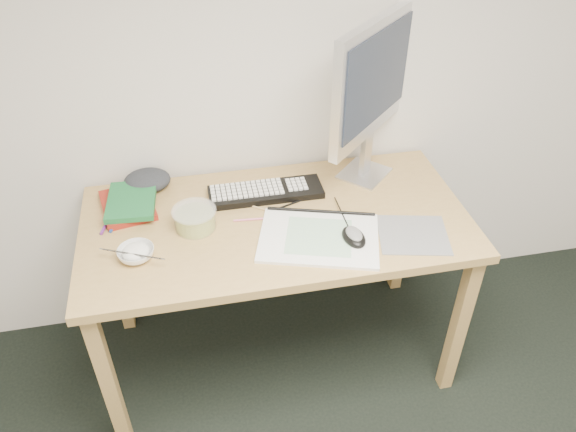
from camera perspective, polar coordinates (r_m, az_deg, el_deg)
name	(u,v)px	position (r m, az deg, el deg)	size (l,w,h in m)	color
desk	(277,236)	(2.09, -1.17, -2.07)	(1.40, 0.70, 0.75)	tan
mousepad	(413,235)	(2.01, 12.59, -1.87)	(0.24, 0.22, 0.00)	slate
sketchpad	(319,238)	(1.95, 3.15, -2.22)	(0.41, 0.29, 0.01)	white
keyboard	(266,192)	(2.15, -2.28, 2.44)	(0.44, 0.14, 0.03)	black
monitor	(373,83)	(2.11, 8.61, 13.20)	(0.41, 0.41, 0.63)	silver
mouse	(354,234)	(1.93, 6.72, -1.84)	(0.07, 0.12, 0.04)	black
rice_bowl	(136,254)	(1.93, -15.17, -3.70)	(0.12, 0.12, 0.04)	silver
chopsticks	(132,254)	(1.89, -15.57, -3.74)	(0.02, 0.02, 0.22)	#BBBABD
fruit_tub	(195,219)	(2.00, -9.44, -0.28)	(0.16, 0.16, 0.08)	#E2B850
book_red	(128,205)	(2.17, -15.98, 1.04)	(0.18, 0.24, 0.02)	maroon
book_green	(131,201)	(2.14, -15.62, 1.48)	(0.17, 0.24, 0.02)	#186231
cloth_lump	(147,181)	(2.25, -14.11, 3.51)	(0.15, 0.12, 0.06)	#24272B
pencil_pink	(260,219)	(2.03, -2.89, -0.28)	(0.01, 0.01, 0.19)	pink
pencil_tan	(267,210)	(2.07, -2.16, 0.57)	(0.01, 0.01, 0.18)	tan
pencil_black	(299,201)	(2.12, 1.10, 1.52)	(0.01, 0.01, 0.18)	black
marker_blue	(117,222)	(2.11, -16.99, -0.54)	(0.01, 0.01, 0.12)	navy
marker_orange	(125,212)	(2.14, -16.22, 0.36)	(0.01, 0.01, 0.12)	orange
marker_purple	(107,223)	(2.11, -17.94, -0.71)	(0.01, 0.01, 0.12)	#652486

